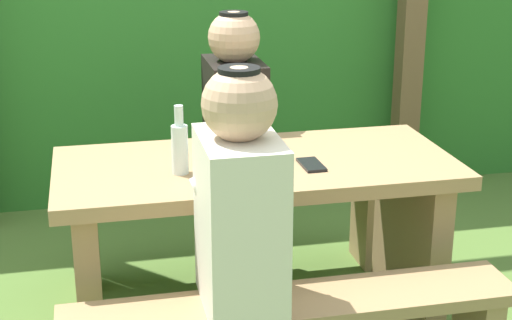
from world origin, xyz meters
TOP-DOWN VIEW (x-y plane):
  - hedge_backdrop at (0.00, 1.92)m, footprint 6.40×0.90m
  - picnic_table at (0.00, 0.00)m, footprint 1.40×0.64m
  - bench_far at (0.00, 0.52)m, footprint 1.40×0.24m
  - person_white_shirt at (-0.16, -0.52)m, footprint 0.25×0.35m
  - person_black_coat at (0.02, 0.52)m, footprint 0.25×0.35m
  - drinking_glass at (-0.19, -0.06)m, footprint 0.07×0.07m
  - bottle_left at (-0.27, -0.07)m, footprint 0.06×0.06m
  - bottle_right at (-0.09, -0.02)m, footprint 0.06×0.06m
  - cell_phone at (0.18, -0.09)m, footprint 0.07×0.14m

SIDE VIEW (x-z plane):
  - bench_far at x=0.00m, z-range 0.10..0.53m
  - picnic_table at x=0.00m, z-range 0.13..0.83m
  - cell_phone at x=0.18m, z-range 0.70..0.71m
  - drinking_glass at x=-0.19m, z-range 0.70..0.79m
  - person_white_shirt at x=-0.16m, z-range 0.41..1.13m
  - person_black_coat at x=0.02m, z-range 0.41..1.13m
  - bottle_right at x=-0.09m, z-range 0.68..0.91m
  - bottle_left at x=-0.27m, z-range 0.68..0.91m
  - hedge_backdrop at x=0.00m, z-range 0.00..1.73m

